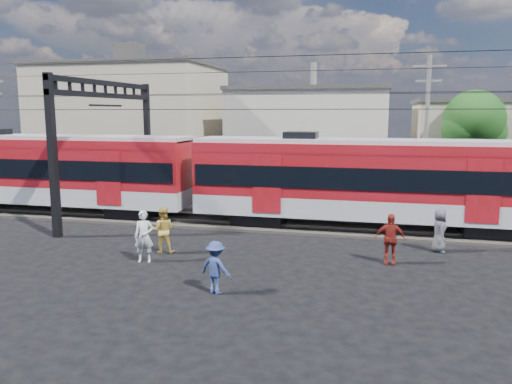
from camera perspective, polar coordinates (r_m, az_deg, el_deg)
ground at (r=16.24m, az=0.87°, el=-10.19°), size 120.00×120.00×0.00m
track_bed at (r=23.79m, az=5.21°, el=-3.82°), size 70.00×3.40×0.12m
rail_near at (r=23.04m, az=4.93°, el=-3.94°), size 70.00×0.12×0.12m
rail_far at (r=24.49m, az=5.48°, el=-3.16°), size 70.00×0.12×0.12m
commuter_train at (r=23.13m, az=13.47°, el=1.49°), size 50.30×3.08×4.17m
catenary at (r=25.92m, az=-14.09°, el=8.33°), size 70.00×9.30×7.52m
building_west at (r=43.98m, az=-13.99°, el=7.91°), size 14.28×10.20×9.30m
building_midwest at (r=42.32m, az=6.49°, el=6.73°), size 12.24×12.24×7.30m
utility_pole_mid at (r=30.06m, az=18.88°, el=7.03°), size 1.80×0.24×8.50m
tree_near at (r=33.54m, az=23.91°, el=7.13°), size 3.82×3.64×6.72m
pedestrian_a at (r=18.47m, az=-12.68°, el=-4.97°), size 0.78×0.62×1.89m
pedestrian_b at (r=19.51m, az=-10.61°, el=-4.30°), size 1.02×0.89×1.79m
pedestrian_c at (r=15.05m, az=-4.62°, el=-8.58°), size 1.17×0.88×1.60m
pedestrian_d at (r=18.39m, az=15.05°, el=-5.22°), size 1.09×0.50×1.83m
pedestrian_e at (r=20.59m, az=20.22°, el=-4.16°), size 0.63×0.88×1.69m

